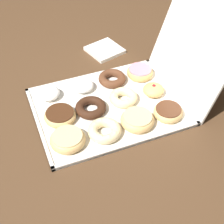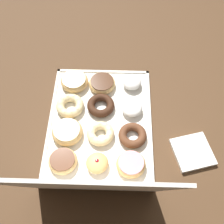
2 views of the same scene
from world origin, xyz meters
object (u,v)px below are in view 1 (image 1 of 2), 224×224
Objects in this scene: napkin_stack at (105,50)px; cruller_donut_7 at (123,97)px; donut_box at (108,107)px; cruller_donut_5 at (105,130)px; chocolate_frosted_donut_1 at (60,116)px; chocolate_cake_ring_donut_6 at (112,78)px; glazed_ring_donut_2 at (68,139)px; powdered_filled_donut_0 at (49,93)px; chocolate_frosted_donut_11 at (168,112)px; jelly_filled_donut_10 at (154,90)px; pink_frosted_donut_9 at (140,72)px; powdered_filled_donut_3 at (83,85)px; glazed_ring_donut_8 at (137,120)px; chocolate_cake_ring_donut_4 at (91,108)px.

cruller_donut_7 is at bearing -9.49° from napkin_stack.
donut_box is 0.15m from cruller_donut_5.
chocolate_frosted_donut_1 is 1.04× the size of chocolate_cake_ring_donut_6.
powdered_filled_donut_0 is at bearing -179.94° from glazed_ring_donut_2.
glazed_ring_donut_2 is 1.08× the size of chocolate_cake_ring_donut_6.
powdered_filled_donut_0 is 0.77× the size of chocolate_frosted_donut_11.
chocolate_frosted_donut_1 is 1.39× the size of jelly_filled_donut_10.
cruller_donut_7 is 1.01× the size of chocolate_frosted_donut_11.
pink_frosted_donut_9 is 0.25m from chocolate_frosted_donut_11.
chocolate_cake_ring_donut_6 reaches higher than napkin_stack.
powdered_filled_donut_0 reaches higher than donut_box.
napkin_stack is at bearing -164.67° from pink_frosted_donut_9.
powdered_filled_donut_3 is 0.80× the size of chocolate_frosted_donut_11.
glazed_ring_donut_2 is 0.85× the size of napkin_stack.
powdered_filled_donut_0 is (-0.13, -0.19, 0.03)m from donut_box.
cruller_donut_7 is at bearing -138.25° from chocolate_frosted_donut_11.
jelly_filled_donut_10 is 0.59× the size of napkin_stack.
cruller_donut_7 is (-0.13, 0.13, -0.00)m from cruller_donut_5.
napkin_stack is (-0.49, 0.06, -0.02)m from glazed_ring_donut_8.
cruller_donut_5 is 1.08× the size of cruller_donut_7.
jelly_filled_donut_10 is (0.01, 0.13, 0.00)m from cruller_donut_7.
donut_box is 0.23m from glazed_ring_donut_2.
chocolate_cake_ring_donut_4 is 0.12m from cruller_donut_5.
powdered_filled_donut_0 is 0.95× the size of powdered_filled_donut_3.
chocolate_cake_ring_donut_6 is 1.03× the size of chocolate_frosted_donut_11.
pink_frosted_donut_9 is at bearing 116.34° from chocolate_cake_ring_donut_4.
glazed_ring_donut_8 is at bearing 89.31° from glazed_ring_donut_2.
cruller_donut_7 is (-0.01, 0.13, 0.00)m from chocolate_cake_ring_donut_4.
cruller_donut_5 reaches higher than chocolate_cake_ring_donut_6.
cruller_donut_7 is 0.37m from napkin_stack.
cruller_donut_5 reaches higher than napkin_stack.
powdered_filled_donut_0 is 0.36m from glazed_ring_donut_8.
pink_frosted_donut_9 is (-0.13, 0.38, 0.00)m from chocolate_frosted_donut_1.
powdered_filled_donut_0 is 0.68× the size of glazed_ring_donut_8.
cruller_donut_7 is at bearing 116.37° from glazed_ring_donut_2.
glazed_ring_donut_8 is 0.18m from jelly_filled_donut_10.
glazed_ring_donut_2 is (0.12, -0.19, 0.03)m from donut_box.
glazed_ring_donut_2 is 0.38m from chocolate_frosted_donut_11.
glazed_ring_donut_8 reaches higher than cruller_donut_5.
chocolate_frosted_donut_11 is (0.12, 0.25, 0.00)m from chocolate_cake_ring_donut_4.
chocolate_frosted_donut_11 is at bearing 55.17° from donut_box.
glazed_ring_donut_2 is at bearing -92.74° from cruller_donut_5.
glazed_ring_donut_2 is at bearing -45.90° from chocolate_cake_ring_donut_6.
chocolate_cake_ring_donut_6 is at bearing 153.04° from cruller_donut_5.
chocolate_frosted_donut_11 is (0.01, 0.38, -0.00)m from glazed_ring_donut_2.
cruller_donut_5 is 0.13m from glazed_ring_donut_8.
donut_box is 5.04× the size of cruller_donut_7.
donut_box is 4.99× the size of pink_frosted_donut_9.
powdered_filled_donut_3 is 0.14m from chocolate_cake_ring_donut_4.
powdered_filled_donut_0 is 0.14m from powdered_filled_donut_3.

